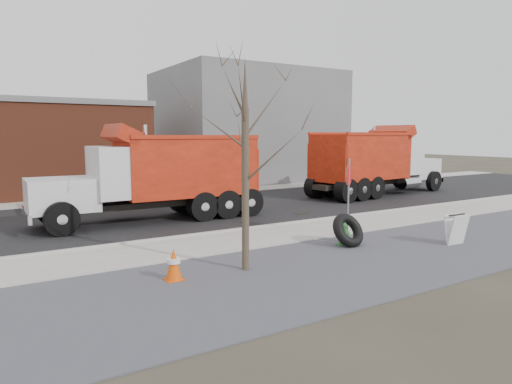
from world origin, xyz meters
TOP-DOWN VIEW (x-y plane):
  - ground at (0.00, 0.00)m, footprint 120.00×120.00m
  - gravel_verge at (0.00, -3.50)m, footprint 60.00×5.00m
  - sidewalk at (0.00, 0.25)m, footprint 60.00×2.50m
  - curb at (0.00, 1.55)m, footprint 60.00×0.15m
  - road at (0.00, 6.30)m, footprint 60.00×9.40m
  - far_sidewalk at (0.00, 12.00)m, footprint 60.00×2.00m
  - building_grey at (9.00, 18.00)m, footprint 12.00×10.00m
  - bare_tree at (-3.20, -2.60)m, footprint 3.20×3.20m
  - fire_hydrant at (0.61, -1.96)m, footprint 0.42×0.41m
  - truck_tire at (0.70, -2.08)m, footprint 1.21×0.99m
  - stop_sign at (1.60, -1.10)m, footprint 0.61×0.41m
  - sandwich_board at (3.58, -3.72)m, footprint 0.70×0.47m
  - traffic_cone_near at (-5.02, -2.43)m, footprint 0.40×0.40m
  - dump_truck_red_a at (10.31, 6.05)m, footprint 9.72×3.62m
  - dump_truck_red_b at (-2.64, 4.98)m, footprint 8.78×2.59m

SIDE VIEW (x-z plane):
  - ground at x=0.00m, z-range 0.00..0.00m
  - road at x=0.00m, z-range 0.00..0.02m
  - gravel_verge at x=0.00m, z-range 0.00..0.03m
  - sidewalk at x=0.00m, z-range 0.00..0.06m
  - far_sidewalk at x=0.00m, z-range 0.00..0.06m
  - curb at x=0.00m, z-range 0.00..0.11m
  - fire_hydrant at x=0.61m, z-range -0.03..0.71m
  - traffic_cone_near at x=-5.02m, z-range 0.00..0.78m
  - truck_tire at x=0.70m, z-range -0.06..1.04m
  - sandwich_board at x=3.58m, z-range 0.03..0.97m
  - stop_sign at x=1.60m, z-range 0.48..3.07m
  - dump_truck_red_b at x=-2.64m, z-range 0.03..3.73m
  - dump_truck_red_a at x=10.31m, z-range 0.03..3.88m
  - bare_tree at x=-3.20m, z-range 0.70..5.90m
  - building_grey at x=9.00m, z-range 0.00..8.00m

